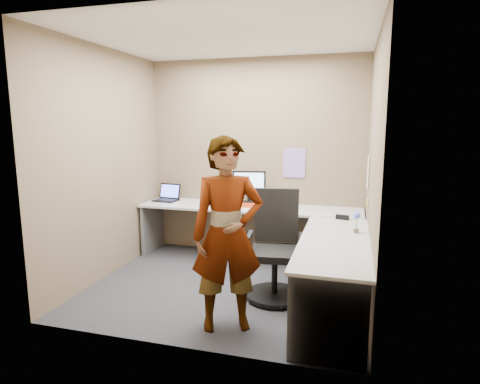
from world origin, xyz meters
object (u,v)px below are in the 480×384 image
(desk, at_px, (272,230))
(monitor, at_px, (249,184))
(person, at_px, (227,235))
(office_chair, at_px, (275,255))

(desk, xyz_separation_m, monitor, (-0.45, 0.63, 0.44))
(person, bearing_deg, monitor, 74.45)
(monitor, bearing_deg, office_chair, -72.89)
(person, bearing_deg, office_chair, 44.75)
(office_chair, xyz_separation_m, person, (-0.29, -0.75, 0.40))
(desk, bearing_deg, office_chair, -75.44)
(monitor, relative_size, person, 0.25)
(office_chair, distance_m, person, 0.90)
(desk, height_order, office_chair, office_chair)
(desk, bearing_deg, monitor, 125.32)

